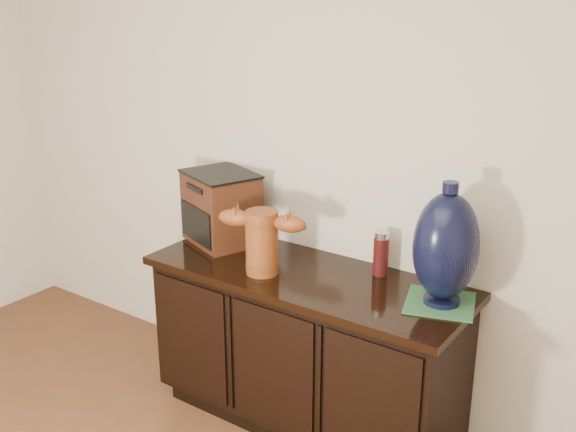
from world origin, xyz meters
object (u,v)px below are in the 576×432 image
Objects in this scene: tv_radio at (221,208)px; spray_can at (381,254)px; sideboard at (306,348)px; lamp_base at (446,247)px; terracotta_vessel at (262,239)px.

tv_radio reaches higher than spray_can.
spray_can is (0.27, 0.18, 0.46)m from sideboard.
lamp_base reaches higher than sideboard.
sideboard is 3.43× the size of tv_radio.
lamp_base is at bearing -4.36° from terracotta_vessel.
tv_radio reaches higher than sideboard.
terracotta_vessel is 0.79m from lamp_base.
sideboard is at bearing 11.75° from tv_radio.
sideboard is 0.78m from tv_radio.
lamp_base is (0.60, 0.06, 0.61)m from sideboard.
terracotta_vessel reaches higher than sideboard.
lamp_base is 0.39m from spray_can.
tv_radio is 2.17× the size of spray_can.
spray_can is at bearing 27.15° from tv_radio.
tv_radio is 0.86× the size of lamp_base.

